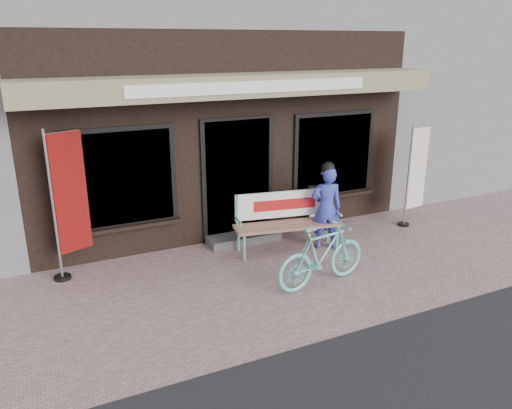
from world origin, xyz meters
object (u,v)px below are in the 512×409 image
bench (287,216)px  menu_stand (319,207)px  nobori_cream (416,174)px  nobori_red (68,202)px  person (326,206)px  bicycle (322,255)px

bench → menu_stand: 1.12m
bench → nobori_cream: 2.84m
nobori_red → menu_stand: size_ratio=2.60×
person → nobori_cream: bearing=26.5°
person → menu_stand: 0.89m
bench → nobori_red: (-3.40, 0.50, 0.59)m
bench → nobori_cream: size_ratio=0.96×
nobori_red → nobori_cream: size_ratio=1.16×
person → nobori_cream: (2.18, 0.27, 0.26)m
bench → person: 0.70m
person → bicycle: bearing=-105.4°
bench → bicycle: (-0.18, -1.40, -0.12)m
person → nobori_cream: size_ratio=0.78×
bench → person: person is taller
menu_stand → bicycle: bearing=-101.3°
bicycle → nobori_cream: nobori_cream is taller
bicycle → nobori_cream: size_ratio=0.79×
bench → bicycle: bench is taller
nobori_cream → menu_stand: 1.97m
bicycle → nobori_red: bearing=52.2°
bicycle → nobori_cream: (2.99, 1.43, 0.54)m
nobori_red → menu_stand: (4.38, 0.02, -0.73)m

